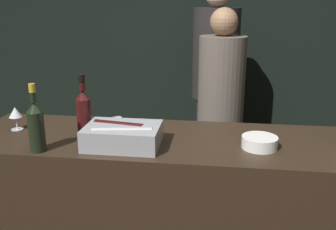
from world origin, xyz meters
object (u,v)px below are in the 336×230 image
at_px(ice_bin_with_bottles, 122,135).
at_px(champagne_bottle, 36,125).
at_px(wine_glass, 15,113).
at_px(red_wine_bottle_black_foil, 84,111).
at_px(person_in_hoodie, 221,103).
at_px(bowl_white, 260,142).
at_px(candle_votive, 117,122).
at_px(person_blond_tee, 215,79).

relative_size(ice_bin_with_bottles, champagne_bottle, 1.11).
distance_m(wine_glass, red_wine_bottle_black_foil, 0.42).
bearing_deg(wine_glass, champagne_bottle, -46.65).
xyz_separation_m(ice_bin_with_bottles, red_wine_bottle_black_foil, (-0.24, 0.12, 0.08)).
height_order(ice_bin_with_bottles, red_wine_bottle_black_foil, red_wine_bottle_black_foil).
bearing_deg(wine_glass, person_in_hoodie, 41.32).
bearing_deg(bowl_white, candle_votive, 164.57).
bearing_deg(person_blond_tee, person_in_hoodie, 20.45).
bearing_deg(person_in_hoodie, candle_votive, 25.67).
xyz_separation_m(candle_votive, champagne_bottle, (-0.29, -0.40, 0.10)).
height_order(red_wine_bottle_black_foil, person_in_hoodie, person_in_hoodie).
bearing_deg(red_wine_bottle_black_foil, candle_votive, 49.30).
relative_size(candle_votive, person_blond_tee, 0.03).
bearing_deg(champagne_bottle, person_in_hoodie, 55.57).
xyz_separation_m(wine_glass, red_wine_bottle_black_foil, (0.42, -0.04, 0.04)).
relative_size(ice_bin_with_bottles, candle_votive, 6.19).
relative_size(red_wine_bottle_black_foil, champagne_bottle, 1.01).
bearing_deg(wine_glass, red_wine_bottle_black_foil, -5.20).
height_order(ice_bin_with_bottles, person_blond_tee, person_blond_tee).
bearing_deg(champagne_bottle, candle_votive, 54.46).
xyz_separation_m(ice_bin_with_bottles, person_in_hoodie, (0.50, 1.17, -0.13)).
xyz_separation_m(wine_glass, champagne_bottle, (0.26, -0.28, 0.04)).
bearing_deg(wine_glass, ice_bin_with_bottles, -13.77).
relative_size(ice_bin_with_bottles, bowl_white, 2.10).
xyz_separation_m(ice_bin_with_bottles, bowl_white, (0.68, 0.06, -0.03)).
xyz_separation_m(candle_votive, red_wine_bottle_black_foil, (-0.13, -0.16, 0.11)).
xyz_separation_m(bowl_white, person_in_hoodie, (-0.19, 1.11, -0.11)).
relative_size(bowl_white, person_in_hoodie, 0.11).
relative_size(bowl_white, person_blond_tee, 0.10).
relative_size(bowl_white, wine_glass, 1.35).
xyz_separation_m(wine_glass, person_in_hoodie, (1.15, 1.01, -0.17)).
bearing_deg(red_wine_bottle_black_foil, person_in_hoodie, 54.98).
distance_m(bowl_white, wine_glass, 1.34).
bearing_deg(ice_bin_with_bottles, candle_votive, 110.68).
height_order(wine_glass, candle_votive, wine_glass).
distance_m(candle_votive, person_blond_tee, 1.40).
relative_size(wine_glass, person_blond_tee, 0.07).
relative_size(bowl_white, candle_votive, 2.96).
height_order(bowl_white, person_blond_tee, person_blond_tee).
distance_m(ice_bin_with_bottles, person_blond_tee, 1.63).
bearing_deg(person_blond_tee, bowl_white, 21.67).
bearing_deg(candle_votive, person_in_hoodie, 56.07).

